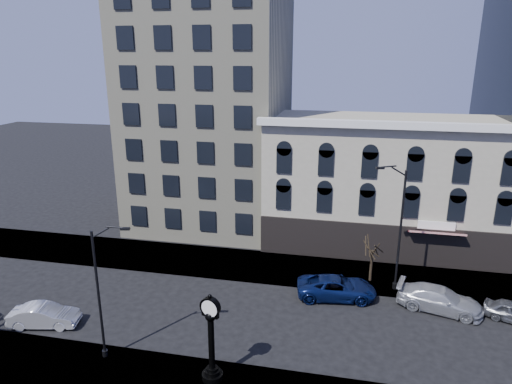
# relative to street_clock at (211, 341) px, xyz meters

# --- Properties ---
(ground) EXTENTS (160.00, 160.00, 0.00)m
(ground) POSITION_rel_street_clock_xyz_m (-1.72, 6.57, -2.53)
(ground) COLOR black
(ground) RESTS_ON ground
(sidewalk_far) EXTENTS (160.00, 6.00, 0.12)m
(sidewalk_far) POSITION_rel_street_clock_xyz_m (-1.72, 14.57, -2.47)
(sidewalk_far) COLOR gray
(sidewalk_far) RESTS_ON ground
(cream_tower) EXTENTS (15.90, 15.40, 42.50)m
(cream_tower) POSITION_rel_street_clock_xyz_m (-7.84, 25.45, 16.79)
(cream_tower) COLOR #BCB798
(cream_tower) RESTS_ON ground
(victorian_row) EXTENTS (22.60, 11.19, 12.50)m
(victorian_row) POSITION_rel_street_clock_xyz_m (10.28, 22.46, 3.47)
(victorian_row) COLOR #B2AA92
(victorian_row) RESTS_ON ground
(street_clock) EXTENTS (1.21, 1.21, 5.32)m
(street_clock) POSITION_rel_street_clock_xyz_m (0.00, 0.00, 0.00)
(street_clock) COLOR black
(street_clock) RESTS_ON sidewalk_near
(street_lamp_near) EXTENTS (2.21, 0.69, 8.61)m
(street_lamp_near) POSITION_rel_street_clock_xyz_m (-6.36, 0.69, 4.09)
(street_lamp_near) COLOR black
(street_lamp_near) RESTS_ON sidewalk_near
(street_lamp_far) EXTENTS (2.58, 0.79, 10.07)m
(street_lamp_far) POSITION_rel_street_clock_xyz_m (10.17, 12.68, 5.19)
(street_lamp_far) COLOR black
(street_lamp_far) RESTS_ON sidewalk_far
(bare_tree_far) EXTENTS (2.46, 2.46, 4.21)m
(bare_tree_far) POSITION_rel_street_clock_xyz_m (9.04, 13.78, 0.77)
(bare_tree_far) COLOR black
(bare_tree_far) RESTS_ON sidewalk_far
(car_near_b) EXTENTS (4.80, 2.50, 1.51)m
(car_near_b) POSITION_rel_street_clock_xyz_m (-12.72, 2.81, -1.77)
(car_near_b) COLOR silver
(car_near_b) RESTS_ON ground
(car_far_a) EXTENTS (6.23, 3.49, 1.64)m
(car_far_a) POSITION_rel_street_clock_xyz_m (6.46, 10.69, -1.70)
(car_far_a) COLOR #0C194C
(car_far_a) RESTS_ON ground
(car_far_b) EXTENTS (6.27, 3.75, 1.70)m
(car_far_b) POSITION_rel_street_clock_xyz_m (13.75, 10.44, -1.67)
(car_far_b) COLOR #A5A8AD
(car_far_b) RESTS_ON ground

